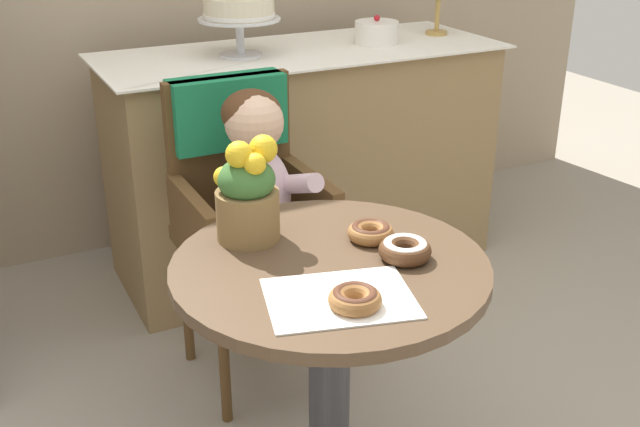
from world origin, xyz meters
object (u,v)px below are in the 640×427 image
seated_child (260,189)px  tiered_cake_stand (239,1)px  cafe_table (330,342)px  donut_front (355,298)px  round_layer_cake (376,32)px  donut_side (371,231)px  flower_vase (247,194)px  wicker_chair (241,183)px  donut_mid (405,249)px

seated_child → tiered_cake_stand: bearing=72.3°
cafe_table → donut_front: bearing=-103.1°
donut_front → round_layer_cake: (0.91, 1.47, 0.20)m
tiered_cake_stand → round_layer_cake: tiered_cake_stand is taller
round_layer_cake → tiered_cake_stand: bearing=177.3°
cafe_table → donut_side: (0.14, 0.06, 0.23)m
donut_front → flower_vase: (-0.07, 0.39, 0.09)m
flower_vase → round_layer_cake: (0.98, 1.08, 0.11)m
flower_vase → donut_front: bearing=-80.1°
seated_child → tiered_cake_stand: tiered_cake_stand is taller
wicker_chair → seated_child: bearing=-96.7°
tiered_cake_stand → donut_side: bearing=-97.4°
seated_child → cafe_table: bearing=-96.7°
cafe_table → round_layer_cake: size_ratio=4.19×
cafe_table → donut_mid: bearing=-21.0°
wicker_chair → donut_mid: (0.09, -0.79, 0.10)m
cafe_table → round_layer_cake: 1.60m
donut_front → donut_mid: (0.20, 0.14, 0.00)m
donut_mid → donut_side: size_ratio=1.09×
cafe_table → seated_child: bearing=83.3°
donut_mid → flower_vase: 0.39m
flower_vase → seated_child: bearing=64.1°
donut_mid → donut_side: (-0.02, 0.12, -0.00)m
seated_child → round_layer_cake: size_ratio=4.23×
wicker_chair → tiered_cake_stand: 0.77m
donut_mid → seated_child: bearing=98.1°
seated_child → donut_mid: 0.64m
seated_child → flower_vase: 0.45m
tiered_cake_stand → round_layer_cake: 0.58m
flower_vase → donut_mid: bearing=-43.5°
seated_child → round_layer_cake: 1.09m
donut_side → seated_child: bearing=97.9°
donut_front → round_layer_cake: 1.74m
donut_side → cafe_table: bearing=-156.5°
wicker_chair → donut_front: bearing=-103.7°
donut_front → seated_child: bearing=81.7°
wicker_chair → seated_child: 0.16m
cafe_table → tiered_cake_stand: 1.46m
cafe_table → donut_side: bearing=23.5°
cafe_table → wicker_chair: bearing=84.7°
wicker_chair → cafe_table: bearing=-102.0°
cafe_table → flower_vase: flower_vase is taller
donut_side → donut_front: bearing=-125.6°
donut_mid → round_layer_cake: bearing=62.2°
wicker_chair → flower_vase: bearing=-115.6°
wicker_chair → donut_mid: size_ratio=7.97×
cafe_table → tiered_cake_stand: tiered_cake_stand is taller
donut_front → tiered_cake_stand: tiered_cake_stand is taller
round_layer_cake → cafe_table: bearing=-124.0°
donut_mid → tiered_cake_stand: tiered_cake_stand is taller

